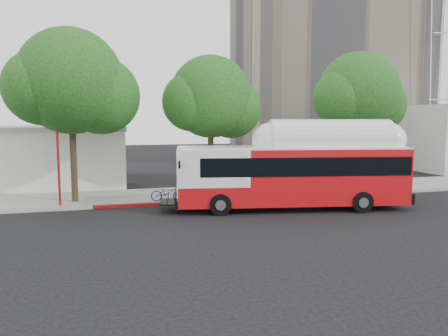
% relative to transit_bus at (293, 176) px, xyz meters
% --- Properties ---
extents(ground, '(120.00, 120.00, 0.00)m').
position_rel_transit_bus_xyz_m(ground, '(-2.33, -1.05, -1.79)').
color(ground, black).
rests_on(ground, ground).
extents(sidewalk, '(60.00, 5.00, 0.15)m').
position_rel_transit_bus_xyz_m(sidewalk, '(-2.33, 5.45, -1.71)').
color(sidewalk, gray).
rests_on(sidewalk, ground).
extents(curb_strip, '(60.00, 0.30, 0.15)m').
position_rel_transit_bus_xyz_m(curb_strip, '(-2.33, 2.85, -1.71)').
color(curb_strip, gray).
rests_on(curb_strip, ground).
extents(red_curb_segment, '(10.00, 0.32, 0.16)m').
position_rel_transit_bus_xyz_m(red_curb_segment, '(-5.33, 2.85, -1.71)').
color(red_curb_segment, maroon).
rests_on(red_curb_segment, ground).
extents(street_tree_left, '(6.67, 5.80, 9.74)m').
position_rel_transit_bus_xyz_m(street_tree_left, '(-10.86, 4.51, 4.82)').
color(street_tree_left, '#2D2116').
rests_on(street_tree_left, ground).
extents(street_tree_mid, '(5.75, 5.00, 8.62)m').
position_rel_transit_bus_xyz_m(street_tree_mid, '(-2.92, 5.01, 4.12)').
color(street_tree_mid, '#2D2116').
rests_on(street_tree_mid, ground).
extents(street_tree_right, '(6.21, 5.40, 9.18)m').
position_rel_transit_bus_xyz_m(street_tree_right, '(7.11, 4.81, 4.47)').
color(street_tree_right, '#2D2116').
rests_on(street_tree_right, ground).
extents(apartment_tower, '(18.00, 18.00, 37.00)m').
position_rel_transit_bus_xyz_m(apartment_tower, '(15.67, 26.95, 15.83)').
color(apartment_tower, gray).
rests_on(apartment_tower, ground).
extents(low_commercial_bldg, '(16.20, 10.20, 4.25)m').
position_rel_transit_bus_xyz_m(low_commercial_bldg, '(-16.33, 12.95, 0.36)').
color(low_commercial_bldg, silver).
rests_on(low_commercial_bldg, ground).
extents(transit_bus, '(13.14, 4.64, 3.83)m').
position_rel_transit_bus_xyz_m(transit_bus, '(0.00, 0.00, 0.00)').
color(transit_bus, red).
rests_on(transit_bus, ground).
extents(signal_pole, '(0.13, 0.43, 4.56)m').
position_rel_transit_bus_xyz_m(signal_pole, '(-12.03, 3.46, 0.55)').
color(signal_pole, '#A51115').
rests_on(signal_pole, ground).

